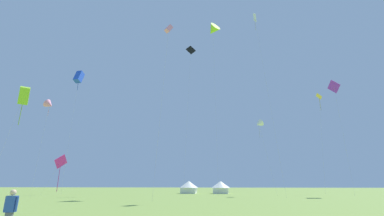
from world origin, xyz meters
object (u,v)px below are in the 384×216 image
at_px(kite_pink_box, 169,29).
at_px(kite_white_delta, 259,124).
at_px(kite_yellow_diamond, 319,99).
at_px(kite_lime_box, 24,96).
at_px(kite_lime_delta, 213,30).
at_px(kite_blue_box, 79,77).
at_px(kite_purple_diamond, 334,87).
at_px(kite_pink_delta, 49,105).
at_px(festival_tent_right, 189,187).
at_px(kite_black_diamond, 191,52).
at_px(person_spectator, 9,214).
at_px(kite_magenta_diamond, 61,163).
at_px(festival_tent_left, 221,187).
at_px(kite_white_diamond, 255,22).

bearing_deg(kite_pink_box, kite_white_delta, 50.34).
height_order(kite_yellow_diamond, kite_lime_box, kite_yellow_diamond).
bearing_deg(kite_lime_delta, kite_blue_box, -179.89).
bearing_deg(kite_purple_diamond, kite_white_delta, -167.63).
bearing_deg(kite_pink_delta, festival_tent_right, 39.27).
height_order(kite_pink_box, kite_purple_diamond, kite_pink_box).
height_order(kite_lime_delta, kite_yellow_diamond, kite_lime_delta).
bearing_deg(festival_tent_right, kite_pink_box, -87.49).
xyz_separation_m(kite_black_diamond, person_spectator, (0.77, -49.94, -34.17)).
distance_m(kite_purple_diamond, festival_tent_right, 38.59).
distance_m(kite_magenta_diamond, kite_pink_box, 34.76).
distance_m(kite_blue_box, kite_yellow_diamond, 57.55).
bearing_deg(kite_lime_delta, kite_white_delta, 3.98).
bearing_deg(kite_white_delta, kite_blue_box, -179.06).
xyz_separation_m(kite_pink_delta, kite_black_diamond, (24.52, 16.96, 18.51)).
distance_m(kite_lime_delta, festival_tent_right, 36.21).
relative_size(kite_yellow_diamond, kite_purple_diamond, 1.01).
distance_m(kite_lime_delta, kite_black_diamond, 10.52).
bearing_deg(festival_tent_right, kite_yellow_diamond, 3.51).
bearing_deg(kite_white_delta, kite_magenta_diamond, -175.75).
height_order(kite_purple_diamond, festival_tent_right, kite_purple_diamond).
relative_size(kite_pink_box, festival_tent_right, 6.07).
relative_size(kite_blue_box, festival_tent_left, 6.51).
xyz_separation_m(kite_lime_box, kite_purple_diamond, (51.65, 23.64, 7.43)).
relative_size(kite_lime_delta, kite_blue_box, 1.35).
bearing_deg(festival_tent_left, kite_pink_box, -102.50).
xyz_separation_m(kite_magenta_diamond, kite_purple_diamond, (56.24, 6.57, 15.65)).
bearing_deg(person_spectator, festival_tent_right, 91.69).
distance_m(kite_white_diamond, festival_tent_right, 38.36).
bearing_deg(kite_pink_delta, kite_yellow_diamond, 21.03).
bearing_deg(kite_black_diamond, festival_tent_left, 20.45).
relative_size(kite_pink_delta, person_spectator, 10.15).
distance_m(kite_white_diamond, kite_yellow_diamond, 27.70).
xyz_separation_m(kite_black_diamond, festival_tent_left, (6.57, 2.45, -33.50)).
bearing_deg(kite_magenta_diamond, kite_lime_delta, 4.33).
relative_size(kite_blue_box, kite_yellow_diamond, 1.16).
height_order(kite_white_diamond, kite_yellow_diamond, kite_white_diamond).
distance_m(kite_pink_box, person_spectator, 34.59).
bearing_deg(kite_purple_diamond, festival_tent_right, 168.39).
xyz_separation_m(kite_yellow_diamond, person_spectator, (-30.29, -54.35, -21.24)).
height_order(kite_white_delta, kite_pink_delta, kite_pink_delta).
distance_m(kite_blue_box, person_spectator, 54.87).
height_order(kite_lime_box, kite_purple_diamond, kite_purple_diamond).
distance_m(kite_magenta_diamond, kite_purple_diamond, 58.74).
distance_m(kite_lime_delta, kite_blue_box, 32.69).
distance_m(kite_black_diamond, kite_lime_box, 40.12).
bearing_deg(person_spectator, kite_black_diamond, 90.88).
bearing_deg(person_spectator, kite_pink_delta, 127.47).
height_order(kite_blue_box, kite_pink_delta, kite_blue_box).
height_order(kite_pink_box, kite_yellow_diamond, kite_pink_box).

